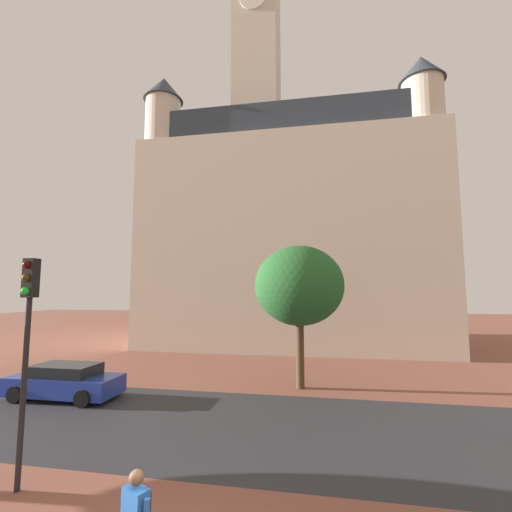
{
  "coord_description": "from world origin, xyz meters",
  "views": [
    {
      "loc": [
        2.32,
        -4.25,
        4.33
      ],
      "look_at": [
        -0.11,
        9.19,
        5.73
      ],
      "focal_mm": 24.35,
      "sensor_mm": 36.0,
      "label": 1
    }
  ],
  "objects": [
    {
      "name": "car_blue",
      "position": [
        -7.97,
        8.74,
        0.66
      ],
      "size": [
        4.47,
        1.97,
        1.35
      ],
      "color": "#23389E",
      "rests_on": "ground_plane"
    },
    {
      "name": "street_asphalt_strip",
      "position": [
        0.0,
        7.21,
        0.0
      ],
      "size": [
        120.0,
        6.97,
        0.0
      ],
      "primitive_type": "cube",
      "color": "#2D2D33",
      "rests_on": "ground_plane"
    },
    {
      "name": "tree_curb_far",
      "position": [
        1.42,
        11.95,
        4.59
      ],
      "size": [
        4.1,
        4.1,
        6.45
      ],
      "color": "#4C3823",
      "rests_on": "ground_plane"
    },
    {
      "name": "ground_plane",
      "position": [
        0.0,
        10.0,
        0.0
      ],
      "size": [
        120.0,
        120.0,
        0.0
      ],
      "primitive_type": "plane",
      "color": "brown"
    },
    {
      "name": "traffic_light_pole",
      "position": [
        -4.23,
        2.7,
        3.53
      ],
      "size": [
        0.28,
        0.34,
        5.09
      ],
      "color": "black",
      "rests_on": "ground_plane"
    },
    {
      "name": "landmark_building",
      "position": [
        -0.35,
        25.98,
        10.07
      ],
      "size": [
        23.09,
        13.51,
        38.04
      ],
      "color": "beige",
      "rests_on": "ground_plane"
    }
  ]
}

